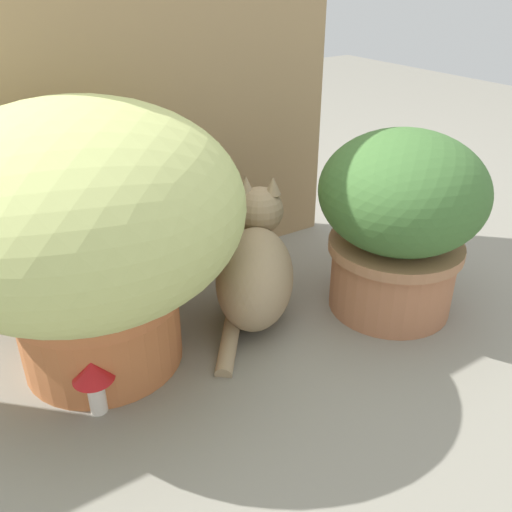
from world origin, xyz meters
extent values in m
plane|color=gray|center=(0.00, 0.00, 0.00)|extent=(6.00, 6.00, 0.00)
cube|color=tan|center=(0.08, 0.45, 0.48)|extent=(0.98, 0.03, 0.96)
cylinder|color=#C26D3D|center=(-0.20, 0.18, 0.09)|extent=(0.32, 0.32, 0.17)
cylinder|color=#C76D3E|center=(-0.20, 0.18, 0.16)|extent=(0.34, 0.34, 0.02)
ellipsoid|color=#B8C372|center=(-0.20, 0.18, 0.34)|extent=(0.59, 0.59, 0.39)
cylinder|color=#B0704C|center=(0.44, -0.01, 0.09)|extent=(0.28, 0.28, 0.17)
cylinder|color=#AC7652|center=(0.44, -0.01, 0.16)|extent=(0.30, 0.30, 0.02)
ellipsoid|color=#406C32|center=(0.44, -0.01, 0.29)|extent=(0.36, 0.36, 0.26)
ellipsoid|color=tan|center=(0.14, 0.12, 0.11)|extent=(0.30, 0.31, 0.22)
ellipsoid|color=#D4BE8B|center=(0.20, 0.19, 0.10)|extent=(0.12, 0.12, 0.11)
sphere|color=tan|center=(0.21, 0.20, 0.23)|extent=(0.15, 0.15, 0.11)
cone|color=tan|center=(0.18, 0.22, 0.29)|extent=(0.05, 0.05, 0.04)
cone|color=tan|center=(0.23, 0.19, 0.29)|extent=(0.05, 0.05, 0.04)
cylinder|color=tan|center=(0.03, 0.05, 0.02)|extent=(0.14, 0.17, 0.07)
cylinder|color=white|center=(-0.26, 0.03, 0.04)|extent=(0.03, 0.03, 0.08)
cone|color=red|center=(-0.26, 0.03, 0.09)|extent=(0.08, 0.08, 0.04)
camera|label=1|loc=(-0.44, -0.76, 0.73)|focal=38.69mm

